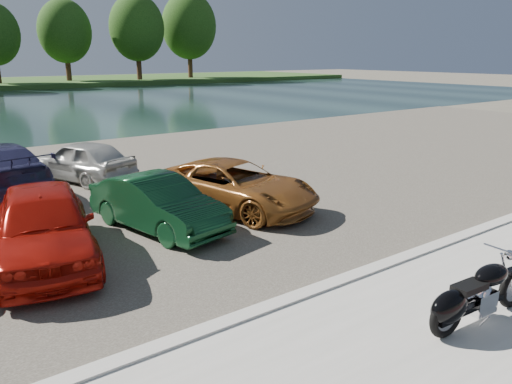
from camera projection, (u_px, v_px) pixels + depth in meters
ground at (420, 343)px, 7.22m from camera, size 200.00×200.00×0.00m
promenade at (486, 375)px, 6.43m from camera, size 60.00×6.00×0.10m
kerb at (324, 288)px, 8.75m from camera, size 60.00×0.30×0.14m
parking_lot at (125, 186)px, 15.75m from camera, size 60.00×18.00×0.04m
motorcycle at (473, 297)px, 7.40m from camera, size 2.33×0.75×1.05m
car_4 at (44, 225)px, 9.77m from camera, size 2.69×4.78×1.54m
car_5 at (158, 204)px, 11.64m from camera, size 2.10×4.04×1.27m
car_6 at (234, 186)px, 13.17m from camera, size 3.53×5.10×1.30m
car_12 at (82, 160)px, 16.23m from camera, size 2.92×4.23×1.34m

